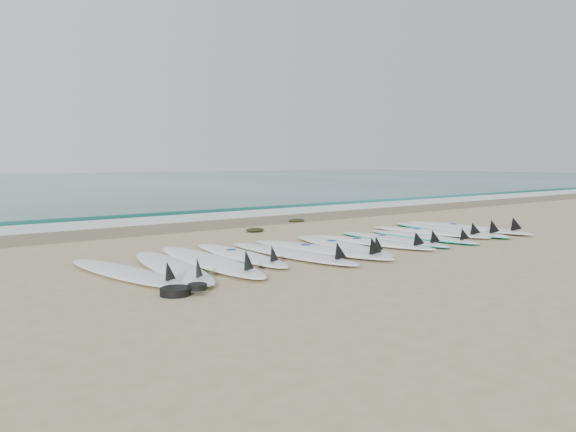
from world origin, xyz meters
TOP-DOWN VIEW (x-y plane):
  - ground at (0.00, 0.00)m, footprint 120.00×120.00m
  - wet_sand_band at (0.00, 4.10)m, footprint 120.00×1.80m
  - foam_band at (0.00, 5.50)m, footprint 120.00×1.40m
  - wave_crest at (0.00, 7.00)m, footprint 120.00×1.00m
  - surfboard_0 at (-3.58, -0.14)m, footprint 0.89×2.54m
  - surfboard_1 at (-2.99, -0.15)m, footprint 0.92×2.69m
  - surfboard_2 at (-2.42, -0.10)m, footprint 0.78×2.91m
  - surfboard_3 at (-1.81, 0.10)m, footprint 0.69×2.51m
  - surfboard_4 at (-1.16, -0.26)m, footprint 0.73×2.68m
  - surfboard_5 at (-0.58, -0.25)m, footprint 0.98×2.76m
  - surfboard_6 at (-0.05, -0.13)m, footprint 0.95×2.65m
  - surfboard_7 at (0.60, -0.15)m, footprint 0.92×2.52m
  - surfboard_8 at (1.18, -0.10)m, footprint 0.58×2.40m
  - surfboard_9 at (1.83, -0.21)m, footprint 0.64×2.33m
  - surfboard_10 at (2.44, 0.09)m, footprint 0.89×2.51m
  - surfboard_11 at (3.03, 0.10)m, footprint 0.94×2.88m
  - surfboard_12 at (3.57, 0.04)m, footprint 0.63×2.89m
  - seaweed_near at (0.05, 2.47)m, footprint 0.39×0.30m
  - seaweed_far at (1.79, 3.34)m, footprint 0.39×0.31m
  - leash_coil at (-3.51, -1.35)m, footprint 0.46×0.36m

SIDE VIEW (x-z plane):
  - ground at x=0.00m, z-range 0.00..0.00m
  - wet_sand_band at x=0.00m, z-range 0.00..0.01m
  - foam_band at x=0.00m, z-range 0.00..0.04m
  - seaweed_near at x=0.05m, z-range 0.00..0.08m
  - seaweed_far at x=1.79m, z-range 0.00..0.08m
  - surfboard_9 at x=1.83m, z-range -0.10..0.19m
  - surfboard_8 at x=1.18m, z-range -0.11..0.20m
  - leash_coil at x=-3.51m, z-range -0.01..0.10m
  - wave_crest at x=0.00m, z-range 0.00..0.10m
  - surfboard_11 at x=3.03m, z-range -0.13..0.23m
  - surfboard_10 at x=2.44m, z-range -0.10..0.21m
  - surfboard_7 at x=0.60m, z-range -0.10..0.21m
  - surfboard_3 at x=-1.81m, z-range -0.10..0.21m
  - surfboard_0 at x=-3.58m, z-range -0.10..0.21m
  - surfboard_6 at x=-0.05m, z-range -0.11..0.22m
  - surfboard_1 at x=-2.99m, z-range -0.11..0.23m
  - surfboard_4 at x=-1.16m, z-range -0.11..0.23m
  - surfboard_5 at x=-0.58m, z-range -0.11..0.23m
  - surfboard_2 at x=-2.42m, z-range -0.12..0.25m
  - surfboard_12 at x=3.57m, z-range -0.12..0.25m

